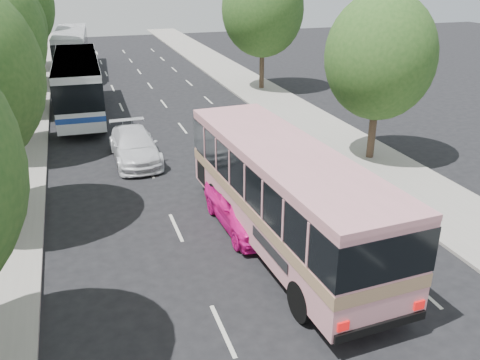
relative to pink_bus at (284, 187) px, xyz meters
name	(u,v)px	position (x,y,z in m)	size (l,w,h in m)	color
ground	(263,277)	(-1.30, -1.61, -2.20)	(120.00, 120.00, 0.00)	black
sidewalk_left	(14,123)	(-9.80, 18.39, -2.12)	(4.00, 90.00, 0.15)	#9E998E
sidewalk_right	(275,101)	(7.20, 18.39, -2.14)	(4.00, 90.00, 0.12)	#9E998E
tree_left_d	(0,24)	(-9.82, 20.33, 3.44)	(5.52, 5.52, 8.60)	#38281E
tree_left_e	(10,1)	(-9.72, 28.33, 4.23)	(6.30, 6.30, 9.82)	#38281E
tree_left_f	(16,1)	(-9.92, 36.33, 3.80)	(5.88, 5.88, 9.16)	#38281E
tree_right_near	(383,53)	(7.48, 6.33, 3.01)	(5.10, 5.10, 7.95)	#38281E
tree_right_far	(264,6)	(7.78, 22.33, 3.93)	(6.00, 6.00, 9.35)	#38281E
pink_bus	(284,187)	(0.00, 0.00, 0.00)	(3.39, 11.20, 3.53)	pink
pink_taxi	(244,206)	(-0.78, 1.76, -1.38)	(1.93, 4.79, 1.63)	#FF169C
white_pickup	(135,146)	(-3.65, 9.89, -1.45)	(2.11, 5.19, 1.50)	silver
tour_coach_front	(78,81)	(-5.80, 19.27, -0.02)	(2.94, 12.15, 3.62)	silver
tour_coach_rear	(72,47)	(-5.80, 34.48, -0.06)	(3.30, 12.00, 3.55)	silver
taxi_roof_sign	(244,183)	(-0.78, 1.76, -0.47)	(0.55, 0.18, 0.18)	silver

